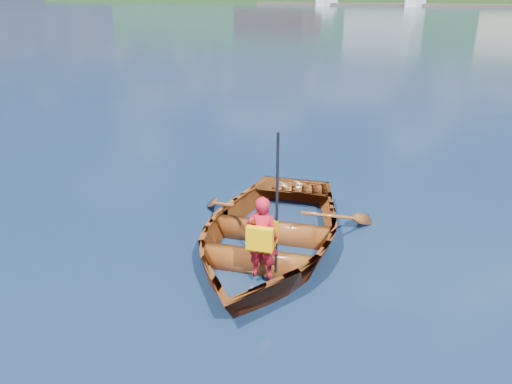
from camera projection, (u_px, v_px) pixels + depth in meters
The scene contains 3 objects.
ground at pixel (312, 265), 6.96m from camera, with size 600.00×600.00×0.00m.
rowboat at pixel (268, 232), 7.29m from camera, with size 3.96×4.79×0.86m.
child_paddler at pixel (262, 237), 6.30m from camera, with size 0.46×0.42×1.90m.
Camera 1 is at (2.44, -5.62, 3.53)m, focal length 35.00 mm.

